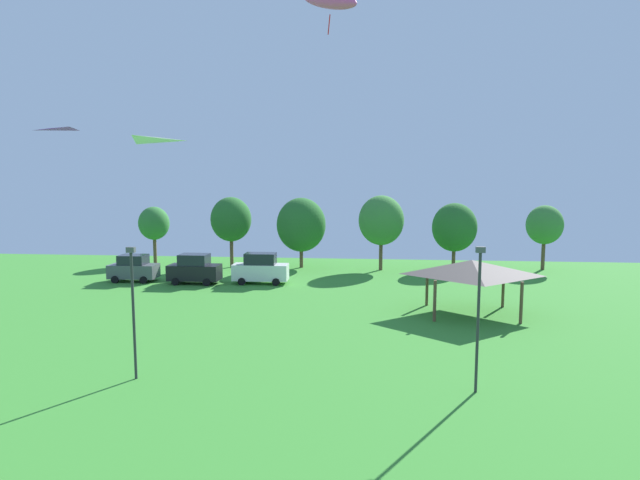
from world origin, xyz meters
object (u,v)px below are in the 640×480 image
parked_car_second_from_left (194,269)px  treeline_tree_5 (545,225)px  kite_flying_2 (329,0)px  kite_flying_4 (81,146)px  treeline_tree_4 (454,227)px  treeline_tree_2 (301,225)px  parked_car_leftmost (134,268)px  park_pavilion (472,268)px  light_post_0 (133,305)px  treeline_tree_0 (154,224)px  treeline_tree_1 (231,219)px  kite_flying_0 (137,162)px  light_post_1 (478,311)px  treeline_tree_3 (381,220)px  parked_car_third_from_left (261,269)px

parked_car_second_from_left → treeline_tree_5: bearing=17.9°
kite_flying_2 → kite_flying_4: (-19.33, 11.86, -5.54)m
parked_car_second_from_left → treeline_tree_4: (23.41, 9.32, 3.01)m
treeline_tree_2 → treeline_tree_5: (24.28, 1.05, 0.08)m
parked_car_leftmost → treeline_tree_2: (13.72, 8.76, 3.25)m
park_pavilion → light_post_0: size_ratio=1.15×
parked_car_leftmost → parked_car_second_from_left: 5.69m
treeline_tree_0 → treeline_tree_2: (16.09, -1.08, 0.07)m
parked_car_leftmost → treeline_tree_1: (6.53, 8.32, 3.78)m
parked_car_leftmost → treeline_tree_1: size_ratio=0.57×
treeline_tree_5 → treeline_tree_0: bearing=180.0°
kite_flying_2 → parked_car_second_from_left: kite_flying_2 is taller
kite_flying_0 → light_post_1: (21.04, -14.45, -6.69)m
treeline_tree_1 → treeline_tree_3: (15.29, -0.27, 0.02)m
parked_car_leftmost → treeline_tree_2: size_ratio=0.58×
parked_car_second_from_left → park_pavilion: park_pavilion is taller
kite_flying_0 → kite_flying_4: size_ratio=1.09×
kite_flying_4 → treeline_tree_1: kite_flying_4 is taller
parked_car_leftmost → treeline_tree_4: (29.08, 8.92, 3.09)m
light_post_1 → treeline_tree_0: bearing=131.3°
parked_car_second_from_left → treeline_tree_5: 34.06m
kite_flying_0 → parked_car_leftmost: size_ratio=1.03×
kite_flying_4 → treeline_tree_3: bearing=32.1°
light_post_1 → treeline_tree_5: bearing=67.3°
kite_flying_0 → kite_flying_4: kite_flying_4 is taller
kite_flying_0 → light_post_0: 17.19m
kite_flying_2 → treeline_tree_0: (-21.02, 27.73, -12.51)m
treeline_tree_1 → treeline_tree_0: bearing=170.4°
parked_car_second_from_left → treeline_tree_3: treeline_tree_3 is taller
kite_flying_4 → parked_car_third_from_left: 16.82m
parked_car_leftmost → treeline_tree_2: 16.60m
treeline_tree_0 → parked_car_leftmost: bearing=-76.5°
parked_car_third_from_left → park_pavilion: (15.98, -8.62, 1.79)m
treeline_tree_1 → treeline_tree_4: size_ratio=1.08×
treeline_tree_4 → treeline_tree_5: 8.97m
kite_flying_2 → light_post_1: kite_flying_2 is taller
kite_flying_0 → light_post_1: size_ratio=0.71×
park_pavilion → treeline_tree_1: 26.80m
light_post_1 → treeline_tree_0: size_ratio=0.98×
light_post_0 → treeline_tree_2: (3.30, 30.01, 1.09)m
kite_flying_0 → parked_car_leftmost: (-3.97, 6.83, -8.94)m
treeline_tree_4 → treeline_tree_5: bearing=5.7°
parked_car_third_from_left → treeline_tree_4: (17.74, 8.78, 2.97)m
kite_flying_2 → treeline_tree_3: size_ratio=0.43×
kite_flying_2 → treeline_tree_3: bearing=83.1°
kite_flying_2 → parked_car_third_from_left: (-7.31, 18.03, -15.57)m
kite_flying_0 → treeline_tree_1: (2.55, 15.15, -5.16)m
treeline_tree_2 → treeline_tree_4: size_ratio=1.07×
kite_flying_4 → light_post_0: bearing=-53.9°
treeline_tree_2 → kite_flying_2: bearing=-79.5°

